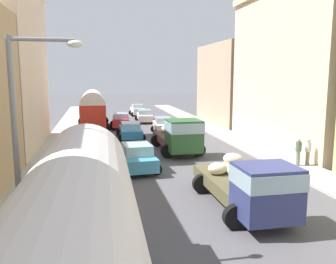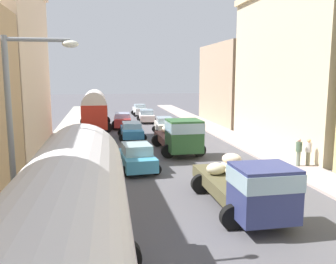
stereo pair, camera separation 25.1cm
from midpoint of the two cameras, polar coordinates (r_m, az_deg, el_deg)
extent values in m
plane|color=#4F4E53|center=(29.00, -2.88, -1.83)|extent=(154.00, 154.00, 0.00)
cube|color=#ADAC9E|center=(28.84, -17.28, -2.16)|extent=(2.50, 70.00, 0.14)
cube|color=#B4A198|center=(30.88, 10.55, -1.18)|extent=(2.50, 70.00, 0.14)
cube|color=beige|center=(29.05, -24.92, 9.03)|extent=(4.65, 12.23, 11.76)
cube|color=beige|center=(29.60, 20.33, 9.12)|extent=(5.50, 14.16, 11.58)
cube|color=tan|center=(41.73, 9.89, 7.51)|extent=(4.79, 11.63, 8.89)
cylinder|color=silver|center=(6.98, -15.67, -13.22)|extent=(2.58, 9.04, 2.34)
cube|color=#99B7C6|center=(7.25, -15.43, -18.08)|extent=(2.66, 8.49, 0.76)
cylinder|color=black|center=(10.53, -6.96, -19.20)|extent=(1.00, 0.35, 1.00)
cube|color=red|center=(37.22, -11.99, 2.91)|extent=(2.38, 8.39, 2.23)
cylinder|color=silver|center=(37.12, -12.05, 4.62)|extent=(2.33, 8.22, 2.31)
cube|color=#99B7C6|center=(37.18, -12.02, 3.66)|extent=(2.42, 7.72, 0.71)
cylinder|color=black|center=(39.96, -13.52, 1.65)|extent=(1.00, 0.35, 1.00)
cylinder|color=black|center=(39.94, -10.32, 1.75)|extent=(1.00, 0.35, 1.00)
cylinder|color=black|center=(34.81, -13.79, 0.58)|extent=(1.00, 0.35, 1.00)
cylinder|color=black|center=(34.79, -10.11, 0.69)|extent=(1.00, 0.35, 1.00)
cube|color=navy|center=(13.25, 14.78, -9.17)|extent=(2.06, 1.86, 1.90)
cube|color=#99B7C6|center=(13.09, 14.88, -6.96)|extent=(2.10, 1.94, 0.61)
cube|color=brown|center=(16.37, 9.43, -7.93)|extent=(2.07, 4.87, 0.55)
ellipsoid|color=beige|center=(16.91, 8.83, -5.53)|extent=(0.62, 0.78, 0.49)
ellipsoid|color=beige|center=(14.84, 11.29, -7.53)|extent=(0.89, 0.93, 0.56)
ellipsoid|color=beige|center=(16.48, 7.44, -5.77)|extent=(0.92, 0.73, 0.55)
ellipsoid|color=beige|center=(15.20, 10.00, -6.01)|extent=(0.89, 0.94, 0.46)
ellipsoid|color=beige|center=(16.91, 9.85, -4.20)|extent=(1.11, 1.02, 0.53)
cylinder|color=black|center=(14.23, 17.95, -12.07)|extent=(0.90, 0.32, 0.90)
cylinder|color=black|center=(13.38, 10.09, -13.13)|extent=(0.90, 0.32, 0.90)
cylinder|color=black|center=(17.64, 11.45, -7.67)|extent=(0.90, 0.32, 0.90)
cylinder|color=black|center=(16.96, 5.01, -8.20)|extent=(0.90, 0.32, 0.90)
cube|color=#2A572D|center=(23.85, 2.22, -0.55)|extent=(2.20, 2.21, 2.09)
cube|color=#99B7C6|center=(23.76, 2.22, 0.85)|extent=(2.24, 2.30, 0.67)
cube|color=brown|center=(27.19, 0.45, -1.00)|extent=(2.23, 4.55, 0.55)
ellipsoid|color=beige|center=(25.84, 0.66, -0.34)|extent=(0.91, 0.99, 0.52)
ellipsoid|color=beige|center=(28.01, -0.67, 0.45)|extent=(0.68, 0.88, 0.56)
ellipsoid|color=beige|center=(25.49, 0.12, -0.44)|extent=(1.07, 0.99, 0.54)
ellipsoid|color=beige|center=(27.59, 0.59, 1.11)|extent=(1.03, 1.12, 0.55)
ellipsoid|color=beige|center=(26.83, 0.17, 1.01)|extent=(0.91, 1.03, 0.60)
ellipsoid|color=silver|center=(27.58, 1.30, 0.92)|extent=(0.77, 0.93, 0.48)
cylinder|color=black|center=(24.42, 4.62, -2.85)|extent=(0.90, 0.31, 0.90)
cylinder|color=black|center=(23.89, -0.37, -3.08)|extent=(0.90, 0.31, 0.90)
cylinder|color=black|center=(28.22, 2.26, -1.21)|extent=(0.90, 0.31, 0.90)
cylinder|color=black|center=(27.76, -2.08, -1.38)|extent=(0.90, 0.31, 0.90)
cube|color=silver|center=(33.51, -0.99, 0.82)|extent=(1.78, 4.20, 0.81)
cube|color=#90ACBE|center=(33.43, -1.00, 1.94)|extent=(1.48, 2.21, 0.51)
cylinder|color=black|center=(32.43, 0.65, -0.13)|extent=(0.60, 0.21, 0.60)
cylinder|color=black|center=(32.23, -2.07, -0.19)|extent=(0.60, 0.21, 0.60)
cylinder|color=black|center=(34.92, 0.01, 0.54)|extent=(0.60, 0.21, 0.60)
cylinder|color=black|center=(34.74, -2.52, 0.48)|extent=(0.60, 0.21, 0.60)
cube|color=silver|center=(42.07, -3.90, 2.39)|extent=(1.92, 4.49, 0.68)
cube|color=#8EADC1|center=(42.00, -3.91, 3.21)|extent=(1.59, 2.37, 0.52)
cylinder|color=black|center=(40.82, -2.63, 1.76)|extent=(0.60, 0.21, 0.60)
cylinder|color=black|center=(40.71, -4.92, 1.72)|extent=(0.60, 0.21, 0.60)
cylinder|color=black|center=(43.51, -2.94, 2.21)|extent=(0.60, 0.21, 0.60)
cylinder|color=black|center=(43.41, -5.09, 2.17)|extent=(0.60, 0.21, 0.60)
cube|color=silver|center=(49.00, -5.00, 3.39)|extent=(1.66, 3.65, 0.80)
cube|color=#A3C0CE|center=(48.94, -5.01, 4.13)|extent=(1.42, 1.92, 0.47)
cylinder|color=black|center=(48.06, -3.89, 2.85)|extent=(0.60, 0.21, 0.60)
cylinder|color=black|center=(47.83, -5.71, 2.80)|extent=(0.60, 0.21, 0.60)
cylinder|color=black|center=(50.25, -4.32, 3.12)|extent=(0.60, 0.21, 0.60)
cylinder|color=black|center=(50.04, -6.06, 3.07)|extent=(0.60, 0.21, 0.60)
cube|color=#4095BD|center=(20.84, -5.27, -4.43)|extent=(2.01, 3.91, 0.71)
cube|color=#96BAC1|center=(20.70, -5.29, -2.69)|extent=(1.67, 2.08, 0.58)
cylinder|color=black|center=(21.92, -8.06, -4.69)|extent=(0.60, 0.21, 0.60)
cylinder|color=black|center=(22.20, -3.59, -4.44)|extent=(0.60, 0.21, 0.60)
cylinder|color=black|center=(19.66, -7.14, -6.27)|extent=(0.60, 0.21, 0.60)
cylinder|color=black|center=(19.97, -2.17, -5.96)|extent=(0.60, 0.21, 0.60)
cube|color=#3486C5|center=(31.22, -6.21, 0.03)|extent=(1.79, 4.37, 0.67)
cube|color=#90B7CD|center=(31.13, -6.23, 1.09)|extent=(1.55, 2.28, 0.48)
cylinder|color=black|center=(32.54, -7.91, -0.18)|extent=(0.60, 0.21, 0.60)
cylinder|color=black|center=(32.67, -4.88, -0.09)|extent=(0.60, 0.21, 0.60)
cylinder|color=black|center=(29.89, -7.65, -0.99)|extent=(0.60, 0.21, 0.60)
cylinder|color=black|center=(30.03, -4.35, -0.89)|extent=(0.60, 0.21, 0.60)
cube|color=#AC2F2D|center=(37.72, -7.71, 1.68)|extent=(1.91, 4.23, 0.83)
cube|color=#A3ADD3|center=(37.65, -7.73, 2.65)|extent=(1.59, 2.23, 0.46)
cylinder|color=black|center=(39.05, -8.94, 1.33)|extent=(0.60, 0.21, 0.60)
cylinder|color=black|center=(39.06, -6.49, 1.39)|extent=(0.60, 0.21, 0.60)
cylinder|color=black|center=(36.51, -8.99, 0.80)|extent=(0.60, 0.21, 0.60)
cylinder|color=black|center=(36.52, -6.37, 0.85)|extent=(0.60, 0.21, 0.60)
cylinder|color=#737156|center=(23.11, 20.89, -5.07)|extent=(0.20, 0.20, 0.14)
cylinder|color=#737156|center=(23.01, 20.96, -3.91)|extent=(0.33, 0.33, 0.82)
cylinder|color=silver|center=(22.87, 21.06, -2.23)|extent=(0.51, 0.51, 0.56)
sphere|color=tan|center=(22.80, 21.11, -1.26)|extent=(0.23, 0.23, 0.23)
cylinder|color=slate|center=(22.77, 19.55, -5.20)|extent=(0.20, 0.20, 0.14)
cylinder|color=slate|center=(22.66, 19.62, -3.96)|extent=(0.29, 0.29, 0.87)
cylinder|color=#4D644E|center=(22.51, 19.72, -2.17)|extent=(0.44, 0.44, 0.56)
sphere|color=#D59688|center=(22.44, 19.77, -1.21)|extent=(0.21, 0.21, 0.21)
cylinder|color=gray|center=(10.74, -23.53, -3.65)|extent=(0.16, 0.16, 6.50)
cylinder|color=gray|center=(10.40, -20.00, 13.63)|extent=(1.68, 0.11, 0.11)
ellipsoid|color=silver|center=(10.31, -15.22, 13.34)|extent=(0.44, 0.28, 0.20)
camera|label=1|loc=(0.13, -90.33, -0.05)|focal=38.42mm
camera|label=2|loc=(0.13, 89.67, 0.05)|focal=38.42mm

